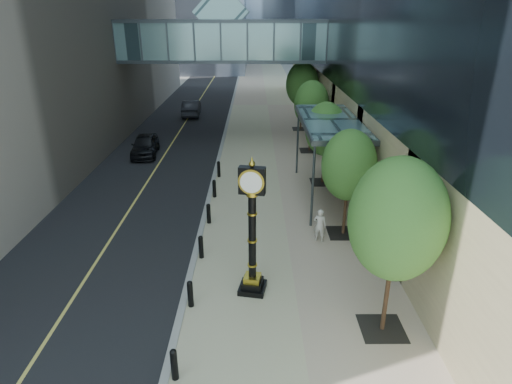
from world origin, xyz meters
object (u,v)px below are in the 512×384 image
(street_clock, at_px, (252,238))
(pedestrian, at_px, (320,225))
(car_far, at_px, (191,108))
(car_near, at_px, (145,145))

(street_clock, bearing_deg, pedestrian, 62.01)
(car_far, bearing_deg, pedestrian, 106.35)
(street_clock, height_order, car_far, street_clock)
(car_far, bearing_deg, street_clock, 98.71)
(car_near, bearing_deg, pedestrian, -55.90)
(street_clock, relative_size, pedestrian, 3.23)
(car_near, xyz_separation_m, car_far, (1.59, 13.00, 0.04))
(pedestrian, distance_m, car_far, 27.44)
(street_clock, bearing_deg, car_near, 125.80)
(street_clock, distance_m, car_near, 18.36)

